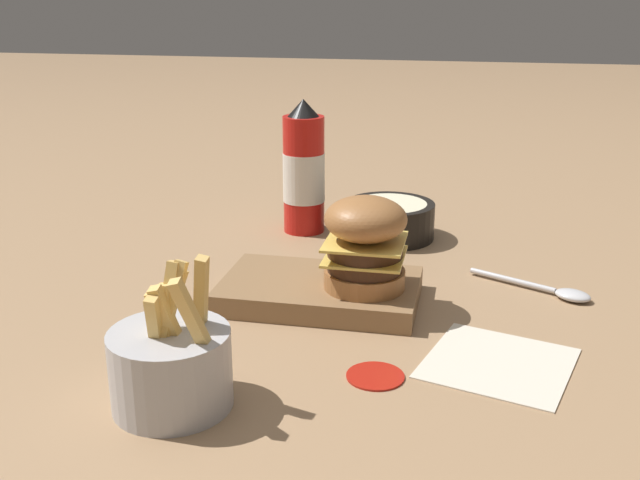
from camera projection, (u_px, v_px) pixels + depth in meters
name	position (u px, v px, depth m)	size (l,w,h in m)	color
ground_plane	(300.00, 284.00, 0.93)	(6.00, 6.00, 0.00)	#9E7A56
serving_board	(320.00, 291.00, 0.87)	(0.23, 0.14, 0.03)	olive
burger	(365.00, 242.00, 0.83)	(0.09, 0.09, 0.11)	#9E6638
ketchup_bottle	(304.00, 172.00, 1.10)	(0.06, 0.06, 0.20)	red
fries_basket	(171.00, 365.00, 0.65)	(0.11, 0.11, 0.14)	#B7B7BC
side_bowl	(390.00, 219.00, 1.09)	(0.13, 0.13, 0.05)	black
spoon	(556.00, 291.00, 0.89)	(0.15, 0.09, 0.01)	silver
ketchup_puddle	(375.00, 375.00, 0.71)	(0.06, 0.06, 0.00)	#B21E14
parchment_square	(498.00, 362.00, 0.73)	(0.17, 0.17, 0.00)	beige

